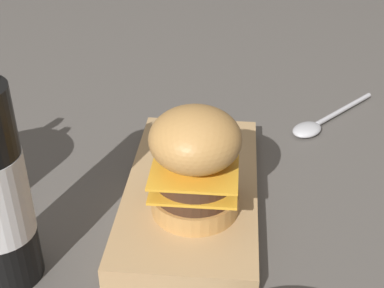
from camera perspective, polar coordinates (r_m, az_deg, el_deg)
name	(u,v)px	position (r m, az deg, el deg)	size (l,w,h in m)	color
ground_plane	(140,227)	(0.58, -5.62, -8.81)	(6.00, 6.00, 0.00)	#5B5651
serving_board	(192,190)	(0.60, 0.00, -4.95)	(0.29, 0.14, 0.02)	tan
burger	(195,162)	(0.53, 0.33, -1.93)	(0.09, 0.09, 0.12)	tan
spoon	(316,124)	(0.76, 13.12, 2.05)	(0.15, 0.13, 0.01)	silver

